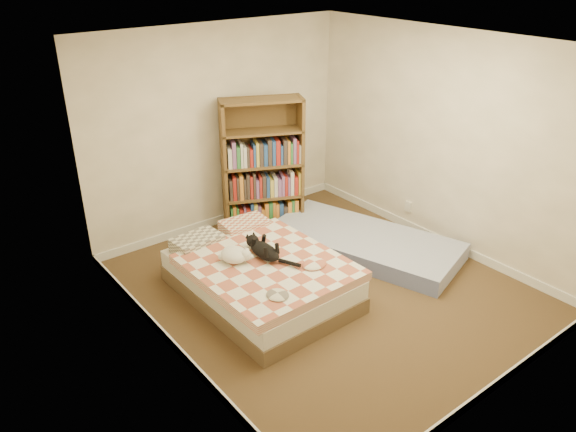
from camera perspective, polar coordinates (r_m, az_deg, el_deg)
room at (r=5.44m, az=4.17°, el=3.40°), size 3.51×4.01×2.51m
bed at (r=5.77m, az=-3.04°, el=-6.02°), size 1.39×1.88×0.50m
bookshelf at (r=7.04m, az=-2.70°, el=3.50°), size 1.13×0.73×1.65m
floor_mattress at (r=6.69m, az=7.74°, el=-2.69°), size 1.61×2.39×0.20m
black_cat at (r=5.64m, az=-2.57°, el=-3.41°), size 0.24×0.70×0.16m
white_dog at (r=5.56m, az=-5.36°, el=-3.93°), size 0.30×0.32×0.14m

